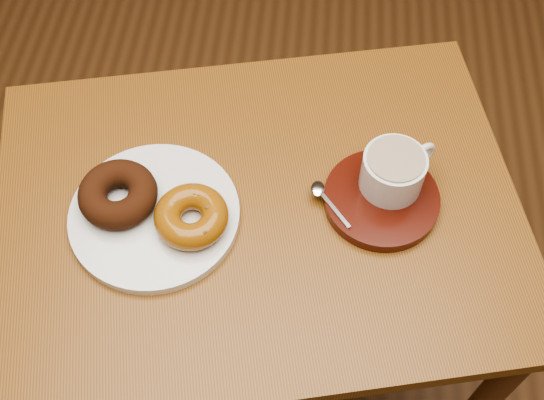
# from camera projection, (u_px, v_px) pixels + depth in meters

# --- Properties ---
(cafe_table) EXTENTS (0.87, 0.73, 0.72)m
(cafe_table) POSITION_uv_depth(u_px,v_px,m) (260.00, 244.00, 1.09)
(cafe_table) COLOR brown
(cafe_table) RESTS_ON ground
(donut_plate) EXTENTS (0.31, 0.31, 0.01)m
(donut_plate) POSITION_uv_depth(u_px,v_px,m) (155.00, 215.00, 0.98)
(donut_plate) COLOR silver
(donut_plate) RESTS_ON cafe_table
(donut_cinnamon) EXTENTS (0.12, 0.12, 0.04)m
(donut_cinnamon) POSITION_uv_depth(u_px,v_px,m) (118.00, 194.00, 0.97)
(donut_cinnamon) COLOR #33170A
(donut_cinnamon) RESTS_ON donut_plate
(donut_caramel) EXTENTS (0.11, 0.11, 0.04)m
(donut_caramel) POSITION_uv_depth(u_px,v_px,m) (191.00, 216.00, 0.95)
(donut_caramel) COLOR #8C510F
(donut_caramel) RESTS_ON donut_plate
(saucer) EXTENTS (0.18, 0.18, 0.02)m
(saucer) POSITION_uv_depth(u_px,v_px,m) (381.00, 199.00, 0.99)
(saucer) COLOR #370E07
(saucer) RESTS_ON cafe_table
(coffee_cup) EXTENTS (0.11, 0.09, 0.06)m
(coffee_cup) POSITION_uv_depth(u_px,v_px,m) (394.00, 171.00, 0.97)
(coffee_cup) COLOR silver
(coffee_cup) RESTS_ON saucer
(teaspoon) EXTENTS (0.06, 0.08, 0.01)m
(teaspoon) POSITION_uv_depth(u_px,v_px,m) (321.00, 193.00, 0.98)
(teaspoon) COLOR silver
(teaspoon) RESTS_ON saucer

